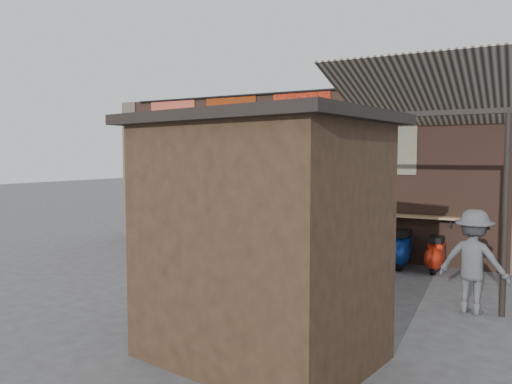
# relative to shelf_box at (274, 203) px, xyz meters

# --- Properties ---
(ground) EXTENTS (70.00, 70.00, 0.00)m
(ground) POSITION_rel_shelf_box_xyz_m (0.34, -2.30, -1.25)
(ground) COLOR #474749
(ground) RESTS_ON ground
(brick_wall) EXTENTS (10.00, 0.40, 4.00)m
(brick_wall) POSITION_rel_shelf_box_xyz_m (0.34, 0.40, 0.75)
(brick_wall) COLOR brown
(brick_wall) RESTS_ON ground
(pier_left) EXTENTS (0.50, 0.50, 4.00)m
(pier_left) POSITION_rel_shelf_box_xyz_m (-4.86, 0.40, 0.75)
(pier_left) COLOR #4C4238
(pier_left) RESTS_ON ground
(eating_counter) EXTENTS (8.00, 0.32, 0.05)m
(eating_counter) POSITION_rel_shelf_box_xyz_m (0.34, 0.03, -0.15)
(eating_counter) COLOR #9E7A51
(eating_counter) RESTS_ON brick_wall
(shelf_box) EXTENTS (0.62, 0.27, 0.25)m
(shelf_box) POSITION_rel_shelf_box_xyz_m (0.00, 0.00, 0.00)
(shelf_box) COLOR white
(shelf_box) RESTS_ON eating_counter
(tapestry_redgold) EXTENTS (1.50, 0.02, 2.00)m
(tapestry_redgold) POSITION_rel_shelf_box_xyz_m (-3.26, 0.18, 1.75)
(tapestry_redgold) COLOR maroon
(tapestry_redgold) RESTS_ON brick_wall
(tapestry_sun) EXTENTS (1.50, 0.02, 2.00)m
(tapestry_sun) POSITION_rel_shelf_box_xyz_m (-1.36, 0.18, 1.75)
(tapestry_sun) COLOR #D9470C
(tapestry_sun) RESTS_ON brick_wall
(tapestry_orange) EXTENTS (1.50, 0.02, 2.00)m
(tapestry_orange) POSITION_rel_shelf_box_xyz_m (0.64, 0.18, 1.75)
(tapestry_orange) COLOR #BD3717
(tapestry_orange) RESTS_ON brick_wall
(tapestry_multi) EXTENTS (1.50, 0.02, 2.00)m
(tapestry_multi) POSITION_rel_shelf_box_xyz_m (2.64, 0.18, 1.75)
(tapestry_multi) COLOR teal
(tapestry_multi) RESTS_ON brick_wall
(hang_rail) EXTENTS (9.50, 0.06, 0.06)m
(hang_rail) POSITION_rel_shelf_box_xyz_m (0.34, 0.17, 2.73)
(hang_rail) COLOR black
(hang_rail) RESTS_ON brick_wall
(scooter_stool_0) EXTENTS (0.37, 0.82, 0.78)m
(scooter_stool_0) POSITION_rel_shelf_box_xyz_m (-2.53, -0.34, -0.86)
(scooter_stool_0) COLOR #19164F
(scooter_stool_0) RESTS_ON ground
(scooter_stool_1) EXTENTS (0.36, 0.80, 0.76)m
(scooter_stool_1) POSITION_rel_shelf_box_xyz_m (-1.90, -0.26, -0.87)
(scooter_stool_1) COLOR maroon
(scooter_stool_1) RESTS_ON ground
(scooter_stool_2) EXTENTS (0.36, 0.81, 0.77)m
(scooter_stool_2) POSITION_rel_shelf_box_xyz_m (-1.28, -0.34, -0.86)
(scooter_stool_2) COLOR #0E2D9A
(scooter_stool_2) RESTS_ON ground
(scooter_stool_3) EXTENTS (0.37, 0.82, 0.78)m
(scooter_stool_3) POSITION_rel_shelf_box_xyz_m (-0.59, -0.32, -0.86)
(scooter_stool_3) COLOR #1A1551
(scooter_stool_3) RESTS_ON ground
(scooter_stool_4) EXTENTS (0.35, 0.78, 0.74)m
(scooter_stool_4) POSITION_rel_shelf_box_xyz_m (0.07, -0.27, -0.88)
(scooter_stool_4) COLOR black
(scooter_stool_4) RESTS_ON ground
(scooter_stool_5) EXTENTS (0.39, 0.88, 0.83)m
(scooter_stool_5) POSITION_rel_shelf_box_xyz_m (0.66, -0.32, -0.83)
(scooter_stool_5) COLOR #1C7162
(scooter_stool_5) RESTS_ON ground
(scooter_stool_6) EXTENTS (0.39, 0.86, 0.81)m
(scooter_stool_6) POSITION_rel_shelf_box_xyz_m (1.29, -0.30, -0.84)
(scooter_stool_6) COLOR #0D5F19
(scooter_stool_6) RESTS_ON ground
(scooter_stool_7) EXTENTS (0.34, 0.76, 0.72)m
(scooter_stool_7) POSITION_rel_shelf_box_xyz_m (2.01, -0.34, -0.89)
(scooter_stool_7) COLOR black
(scooter_stool_7) RESTS_ON ground
(scooter_stool_8) EXTENTS (0.39, 0.88, 0.83)m
(scooter_stool_8) POSITION_rel_shelf_box_xyz_m (2.60, -0.29, -0.83)
(scooter_stool_8) COLOR #91350D
(scooter_stool_8) RESTS_ON ground
(scooter_stool_9) EXTENTS (0.39, 0.86, 0.82)m
(scooter_stool_9) POSITION_rel_shelf_box_xyz_m (3.21, -0.31, -0.84)
(scooter_stool_9) COLOR navy
(scooter_stool_9) RESTS_ON ground
(scooter_stool_10) EXTENTS (0.35, 0.78, 0.74)m
(scooter_stool_10) POSITION_rel_shelf_box_xyz_m (3.90, -0.34, -0.88)
(scooter_stool_10) COLOR red
(scooter_stool_10) RESTS_ON ground
(diner_left) EXTENTS (0.73, 0.56, 1.79)m
(diner_left) POSITION_rel_shelf_box_xyz_m (-3.46, -0.30, -0.35)
(diner_left) COLOR #8892C7
(diner_left) RESTS_ON ground
(diner_right) EXTENTS (1.10, 1.05, 1.80)m
(diner_right) POSITION_rel_shelf_box_xyz_m (-1.07, -0.90, -0.35)
(diner_right) COLOR #2D2325
(diner_right) RESTS_ON ground
(shopper_navy) EXTENTS (1.04, 0.76, 1.64)m
(shopper_navy) POSITION_rel_shelf_box_xyz_m (2.60, -2.89, -0.43)
(shopper_navy) COLOR black
(shopper_navy) RESTS_ON ground
(shopper_grey) EXTENTS (1.13, 0.78, 1.60)m
(shopper_grey) POSITION_rel_shelf_box_xyz_m (4.82, -2.91, -0.45)
(shopper_grey) COLOR #505155
(shopper_grey) RESTS_ON ground
(shopper_tan) EXTENTS (0.94, 1.03, 1.77)m
(shopper_tan) POSITION_rel_shelf_box_xyz_m (2.21, -1.97, -0.37)
(shopper_tan) COLOR #836A53
(shopper_tan) RESTS_ON ground
(market_stall) EXTENTS (2.85, 2.33, 2.77)m
(market_stall) POSITION_rel_shelf_box_xyz_m (2.73, -5.96, 0.14)
(market_stall) COLOR black
(market_stall) RESTS_ON ground
(stall_roof) EXTENTS (3.20, 2.66, 0.12)m
(stall_roof) POSITION_rel_shelf_box_xyz_m (2.73, -5.96, 1.58)
(stall_roof) COLOR black
(stall_roof) RESTS_ON market_stall
(stall_sign) EXTENTS (1.19, 0.24, 0.50)m
(stall_sign) POSITION_rel_shelf_box_xyz_m (2.89, -4.98, 0.76)
(stall_sign) COLOR gold
(stall_sign) RESTS_ON market_stall
(stall_shelf) EXTENTS (2.11, 0.46, 0.06)m
(stall_shelf) POSITION_rel_shelf_box_xyz_m (2.89, -4.98, -0.24)
(stall_shelf) COLOR #473321
(stall_shelf) RESTS_ON market_stall
(awning_canvas) EXTENTS (3.20, 3.28, 0.97)m
(awning_canvas) POSITION_rel_shelf_box_xyz_m (3.84, -1.40, 2.30)
(awning_canvas) COLOR beige
(awning_canvas) RESTS_ON brick_wall
(awning_ledger) EXTENTS (3.30, 0.08, 0.12)m
(awning_ledger) POSITION_rel_shelf_box_xyz_m (3.84, 0.19, 2.70)
(awning_ledger) COLOR #33261C
(awning_ledger) RESTS_ON brick_wall
(awning_header) EXTENTS (3.00, 0.08, 0.08)m
(awning_header) POSITION_rel_shelf_box_xyz_m (3.84, -2.90, 1.83)
(awning_header) COLOR black
(awning_header) RESTS_ON awning_post_left
(awning_post_left) EXTENTS (0.09, 0.09, 3.10)m
(awning_post_left) POSITION_rel_shelf_box_xyz_m (2.44, -2.90, 0.30)
(awning_post_left) COLOR black
(awning_post_left) RESTS_ON ground
(awning_post_right) EXTENTS (0.09, 0.09, 3.10)m
(awning_post_right) POSITION_rel_shelf_box_xyz_m (5.24, -2.90, 0.30)
(awning_post_right) COLOR black
(awning_post_right) RESTS_ON ground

